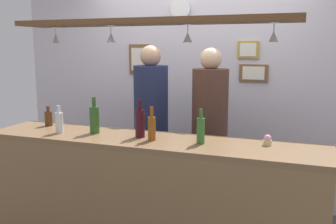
# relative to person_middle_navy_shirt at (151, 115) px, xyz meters

# --- Properties ---
(back_wall) EXTENTS (4.40, 0.06, 2.60)m
(back_wall) POSITION_rel_person_middle_navy_shirt_xyz_m (0.30, 0.66, 0.24)
(back_wall) COLOR silver
(back_wall) RESTS_ON ground_plane
(bar_counter) EXTENTS (2.70, 0.55, 1.03)m
(bar_counter) POSITION_rel_person_middle_navy_shirt_xyz_m (0.30, -0.94, -0.36)
(bar_counter) COLOR brown
(bar_counter) RESTS_ON ground_plane
(overhead_glass_rack) EXTENTS (2.20, 0.36, 0.04)m
(overhead_glass_rack) POSITION_rel_person_middle_navy_shirt_xyz_m (0.30, -0.74, 0.86)
(overhead_glass_rack) COLOR brown
(hanging_wineglass_far_left) EXTENTS (0.07, 0.07, 0.13)m
(hanging_wineglass_far_left) POSITION_rel_person_middle_navy_shirt_xyz_m (-0.58, -0.69, 0.75)
(hanging_wineglass_far_left) COLOR silver
(hanging_wineglass_far_left) RESTS_ON overhead_glass_rack
(hanging_wineglass_left) EXTENTS (0.07, 0.07, 0.13)m
(hanging_wineglass_left) POSITION_rel_person_middle_navy_shirt_xyz_m (-0.01, -0.77, 0.75)
(hanging_wineglass_left) COLOR silver
(hanging_wineglass_left) RESTS_ON overhead_glass_rack
(hanging_wineglass_center_left) EXTENTS (0.07, 0.07, 0.13)m
(hanging_wineglass_center_left) POSITION_rel_person_middle_navy_shirt_xyz_m (0.59, -0.71, 0.75)
(hanging_wineglass_center_left) COLOR silver
(hanging_wineglass_center_left) RESTS_ON overhead_glass_rack
(hanging_wineglass_center) EXTENTS (0.07, 0.07, 0.13)m
(hanging_wineglass_center) POSITION_rel_person_middle_navy_shirt_xyz_m (1.20, -0.72, 0.75)
(hanging_wineglass_center) COLOR silver
(hanging_wineglass_center) RESTS_ON overhead_glass_rack
(person_middle_navy_shirt) EXTENTS (0.34, 0.34, 1.75)m
(person_middle_navy_shirt) POSITION_rel_person_middle_navy_shirt_xyz_m (0.00, 0.00, 0.00)
(person_middle_navy_shirt) COLOR #2D334C
(person_middle_navy_shirt) RESTS_ON ground_plane
(person_right_brown_shirt) EXTENTS (0.34, 0.34, 1.73)m
(person_right_brown_shirt) POSITION_rel_person_middle_navy_shirt_xyz_m (0.60, -0.00, -0.01)
(person_right_brown_shirt) COLOR #2D334C
(person_right_brown_shirt) RESTS_ON ground_plane
(bottle_wine_dark_red) EXTENTS (0.08, 0.08, 0.30)m
(bottle_wine_dark_red) POSITION_rel_person_middle_navy_shirt_xyz_m (0.22, -0.76, 0.09)
(bottle_wine_dark_red) COLOR #380F19
(bottle_wine_dark_red) RESTS_ON bar_counter
(bottle_beer_brown_stubby) EXTENTS (0.07, 0.07, 0.18)m
(bottle_beer_brown_stubby) POSITION_rel_person_middle_navy_shirt_xyz_m (-0.73, -0.65, 0.04)
(bottle_beer_brown_stubby) COLOR #512D14
(bottle_beer_brown_stubby) RESTS_ON bar_counter
(bottle_beer_green_import) EXTENTS (0.06, 0.06, 0.26)m
(bottle_beer_green_import) POSITION_rel_person_middle_navy_shirt_xyz_m (0.72, -0.79, 0.08)
(bottle_beer_green_import) COLOR #336B2D
(bottle_beer_green_import) RESTS_ON bar_counter
(bottle_champagne_green) EXTENTS (0.08, 0.08, 0.30)m
(bottle_champagne_green) POSITION_rel_person_middle_navy_shirt_xyz_m (-0.19, -0.76, 0.09)
(bottle_champagne_green) COLOR #2D5623
(bottle_champagne_green) RESTS_ON bar_counter
(bottle_soda_clear) EXTENTS (0.06, 0.06, 0.23)m
(bottle_soda_clear) POSITION_rel_person_middle_navy_shirt_xyz_m (-0.47, -0.86, 0.06)
(bottle_soda_clear) COLOR silver
(bottle_soda_clear) RESTS_ON bar_counter
(bottle_beer_amber_tall) EXTENTS (0.06, 0.06, 0.26)m
(bottle_beer_amber_tall) POSITION_rel_person_middle_navy_shirt_xyz_m (0.35, -0.82, 0.07)
(bottle_beer_amber_tall) COLOR brown
(bottle_beer_amber_tall) RESTS_ON bar_counter
(cupcake) EXTENTS (0.06, 0.06, 0.08)m
(cupcake) POSITION_rel_person_middle_navy_shirt_xyz_m (1.19, -0.68, 0.01)
(cupcake) COLOR beige
(cupcake) RESTS_ON bar_counter
(picture_frame_lower_pair) EXTENTS (0.30, 0.02, 0.18)m
(picture_frame_lower_pair) POSITION_rel_person_middle_navy_shirt_xyz_m (0.91, 0.62, 0.40)
(picture_frame_lower_pair) COLOR brown
(picture_frame_lower_pair) RESTS_ON back_wall
(picture_frame_upper_small) EXTENTS (0.22, 0.02, 0.18)m
(picture_frame_upper_small) POSITION_rel_person_middle_navy_shirt_xyz_m (0.85, 0.62, 0.65)
(picture_frame_upper_small) COLOR #B29338
(picture_frame_upper_small) RESTS_ON back_wall
(picture_frame_caricature) EXTENTS (0.26, 0.02, 0.34)m
(picture_frame_caricature) POSITION_rel_person_middle_navy_shirt_xyz_m (-0.39, 0.62, 0.53)
(picture_frame_caricature) COLOR brown
(picture_frame_caricature) RESTS_ON back_wall
(wall_clock) EXTENTS (0.22, 0.03, 0.22)m
(wall_clock) POSITION_rel_person_middle_navy_shirt_xyz_m (0.11, 0.61, 1.08)
(wall_clock) COLOR white
(wall_clock) RESTS_ON back_wall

